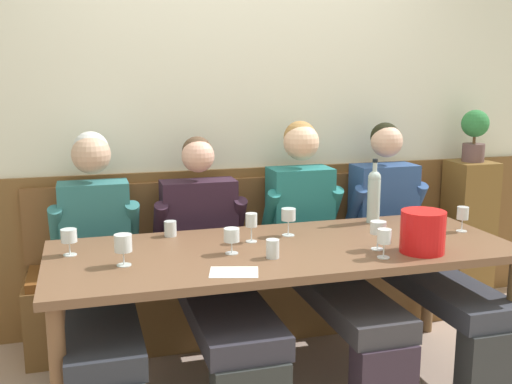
% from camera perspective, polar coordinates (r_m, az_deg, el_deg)
% --- Properties ---
extents(room_wall_back, '(6.80, 0.08, 2.80)m').
position_cam_1_polar(room_wall_back, '(3.83, -1.97, 8.31)').
color(room_wall_back, silver).
rests_on(room_wall_back, ground).
extents(wood_wainscot_panel, '(6.80, 0.03, 1.00)m').
position_cam_1_polar(wood_wainscot_panel, '(3.93, -1.69, -4.97)').
color(wood_wainscot_panel, brown).
rests_on(wood_wainscot_panel, ground).
extents(wall_bench, '(2.60, 0.42, 0.94)m').
position_cam_1_polar(wall_bench, '(3.81, -0.87, -8.96)').
color(wall_bench, brown).
rests_on(wall_bench, ground).
extents(dining_table, '(2.30, 0.89, 0.74)m').
position_cam_1_polar(dining_table, '(3.04, 2.64, -6.51)').
color(dining_table, brown).
rests_on(dining_table, ground).
extents(person_center_left_seat, '(0.49, 1.32, 1.28)m').
position_cam_1_polar(person_center_left_seat, '(3.21, -14.70, -6.71)').
color(person_center_left_seat, '#31343C').
rests_on(person_center_left_seat, ground).
extents(person_left_seat, '(0.54, 1.31, 1.23)m').
position_cam_1_polar(person_left_seat, '(3.26, -4.02, -6.98)').
color(person_left_seat, '#2C2F2F').
rests_on(person_left_seat, ground).
extents(person_right_seat, '(0.48, 1.33, 1.31)m').
position_cam_1_polar(person_right_seat, '(3.48, 6.07, -4.65)').
color(person_right_seat, '#312533').
rests_on(person_right_seat, ground).
extents(person_center_right_seat, '(0.50, 1.32, 1.28)m').
position_cam_1_polar(person_center_right_seat, '(3.71, 14.46, -4.35)').
color(person_center_right_seat, '#2E3033').
rests_on(person_center_right_seat, ground).
extents(ice_bucket, '(0.21, 0.21, 0.20)m').
position_cam_1_polar(ice_bucket, '(3.01, 15.47, -3.64)').
color(ice_bucket, red).
rests_on(ice_bucket, dining_table).
extents(wine_bottle_green_tall, '(0.07, 0.07, 0.37)m').
position_cam_1_polar(wine_bottle_green_tall, '(3.52, 11.07, -0.25)').
color(wine_bottle_green_tall, '#B0C6C4').
rests_on(wine_bottle_green_tall, dining_table).
extents(wine_glass_mid_right, '(0.06, 0.06, 0.15)m').
position_cam_1_polar(wine_glass_mid_right, '(3.07, -0.44, -2.78)').
color(wine_glass_mid_right, silver).
rests_on(wine_glass_mid_right, dining_table).
extents(wine_glass_mid_left, '(0.08, 0.08, 0.12)m').
position_cam_1_polar(wine_glass_mid_left, '(2.88, -2.32, -4.22)').
color(wine_glass_mid_left, silver).
rests_on(wine_glass_mid_left, dining_table).
extents(wine_glass_right_end, '(0.08, 0.08, 0.13)m').
position_cam_1_polar(wine_glass_right_end, '(2.99, -17.25, -4.10)').
color(wine_glass_right_end, silver).
rests_on(wine_glass_right_end, dining_table).
extents(wine_glass_left_end, '(0.07, 0.07, 0.14)m').
position_cam_1_polar(wine_glass_left_end, '(2.88, 12.01, -4.26)').
color(wine_glass_left_end, silver).
rests_on(wine_glass_left_end, dining_table).
extents(wine_glass_near_bucket, '(0.08, 0.08, 0.15)m').
position_cam_1_polar(wine_glass_near_bucket, '(3.20, 3.08, -2.28)').
color(wine_glass_near_bucket, silver).
rests_on(wine_glass_near_bucket, dining_table).
extents(wine_glass_center_rear, '(0.08, 0.08, 0.14)m').
position_cam_1_polar(wine_glass_center_rear, '(3.00, 11.45, -3.45)').
color(wine_glass_center_rear, silver).
rests_on(wine_glass_center_rear, dining_table).
extents(wine_glass_by_bottle, '(0.08, 0.08, 0.14)m').
position_cam_1_polar(wine_glass_by_bottle, '(2.77, -12.43, -4.89)').
color(wine_glass_by_bottle, silver).
rests_on(wine_glass_by_bottle, dining_table).
extents(wine_glass_center_front, '(0.06, 0.06, 0.14)m').
position_cam_1_polar(wine_glass_center_front, '(3.46, 18.93, -1.98)').
color(wine_glass_center_front, silver).
rests_on(wine_glass_center_front, dining_table).
extents(water_tumbler_left, '(0.07, 0.07, 0.08)m').
position_cam_1_polar(water_tumbler_left, '(3.23, -8.09, -3.44)').
color(water_tumbler_left, silver).
rests_on(water_tumbler_left, dining_table).
extents(water_tumbler_right, '(0.06, 0.06, 0.09)m').
position_cam_1_polar(water_tumbler_right, '(2.83, 1.58, -5.38)').
color(water_tumbler_right, silver).
rests_on(water_tumbler_right, dining_table).
extents(water_tumbler_center, '(0.06, 0.06, 0.09)m').
position_cam_1_polar(water_tumbler_center, '(3.56, 16.48, -2.38)').
color(water_tumbler_center, silver).
rests_on(water_tumbler_center, dining_table).
extents(tasting_sheet_left_guest, '(0.24, 0.20, 0.00)m').
position_cam_1_polar(tasting_sheet_left_guest, '(2.64, -2.10, -7.57)').
color(tasting_sheet_left_guest, white).
rests_on(tasting_sheet_left_guest, dining_table).
extents(corner_pedestal, '(0.28, 0.28, 1.00)m').
position_cam_1_polar(corner_pedestal, '(4.44, 19.35, -3.67)').
color(corner_pedestal, brown).
rests_on(corner_pedestal, ground).
extents(potted_plant, '(0.18, 0.18, 0.35)m').
position_cam_1_polar(potted_plant, '(4.32, 19.95, 5.32)').
color(potted_plant, brown).
rests_on(potted_plant, corner_pedestal).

